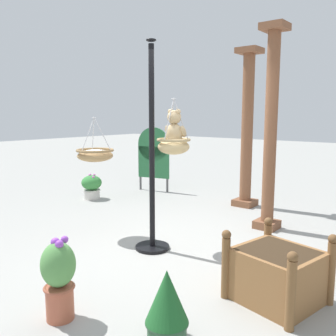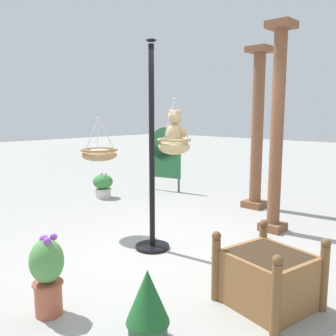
{
  "view_description": "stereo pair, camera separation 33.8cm",
  "coord_description": "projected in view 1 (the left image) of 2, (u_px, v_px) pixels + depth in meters",
  "views": [
    {
      "loc": [
        2.86,
        -3.46,
        1.73
      ],
      "look_at": [
        0.01,
        0.07,
        1.06
      ],
      "focal_mm": 38.8,
      "sensor_mm": 36.0,
      "label": 1
    },
    {
      "loc": [
        3.11,
        -3.23,
        1.73
      ],
      "look_at": [
        0.01,
        0.07,
        1.06
      ],
      "focal_mm": 38.8,
      "sensor_mm": 36.0,
      "label": 2
    }
  ],
  "objects": [
    {
      "name": "ground_plane",
      "position": [
        164.0,
        249.0,
        4.69
      ],
      "size": [
        40.0,
        40.0,
        0.0
      ],
      "primitive_type": "plane",
      "color": "#9E9E99"
    },
    {
      "name": "display_pole_central",
      "position": [
        152.0,
        186.0,
        4.59
      ],
      "size": [
        0.44,
        0.44,
        2.62
      ],
      "color": "black",
      "rests_on": "ground"
    },
    {
      "name": "hanging_basket_with_teddy",
      "position": [
        174.0,
        145.0,
        4.62
      ],
      "size": [
        0.43,
        0.43,
        0.71
      ],
      "color": "tan"
    },
    {
      "name": "teddy_bear",
      "position": [
        175.0,
        130.0,
        4.61
      ],
      "size": [
        0.31,
        0.27,
        0.46
      ],
      "color": "tan"
    },
    {
      "name": "hanging_basket_left_high",
      "position": [
        95.0,
        155.0,
        5.12
      ],
      "size": [
        0.53,
        0.53,
        0.63
      ],
      "color": "#A37F51"
    },
    {
      "name": "greenhouse_pillar_left",
      "position": [
        270.0,
        133.0,
        5.35
      ],
      "size": [
        0.35,
        0.35,
        3.01
      ],
      "color": "brown",
      "rests_on": "ground"
    },
    {
      "name": "greenhouse_pillar_far_back",
      "position": [
        247.0,
        132.0,
        6.73
      ],
      "size": [
        0.4,
        0.4,
        2.91
      ],
      "color": "brown",
      "rests_on": "ground"
    },
    {
      "name": "wooden_planter_box",
      "position": [
        277.0,
        273.0,
        3.36
      ],
      "size": [
        0.89,
        0.86,
        0.67
      ],
      "color": "olive",
      "rests_on": "ground"
    },
    {
      "name": "potted_plant_flowering_red",
      "position": [
        59.0,
        277.0,
        3.04
      ],
      "size": [
        0.29,
        0.29,
        0.71
      ],
      "color": "#AD563D",
      "rests_on": "ground"
    },
    {
      "name": "potted_plant_tall_leafy",
      "position": [
        167.0,
        306.0,
        2.75
      ],
      "size": [
        0.34,
        0.34,
        0.58
      ],
      "color": "#2D5638",
      "rests_on": "ground"
    },
    {
      "name": "potted_plant_bushy_green",
      "position": [
        92.0,
        186.0,
        7.46
      ],
      "size": [
        0.41,
        0.41,
        0.52
      ],
      "color": "beige",
      "rests_on": "ground"
    },
    {
      "name": "display_sign_board",
      "position": [
        154.0,
        154.0,
        8.17
      ],
      "size": [
        0.75,
        0.23,
        1.44
      ],
      "color": "#286B3D",
      "rests_on": "ground"
    }
  ]
}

